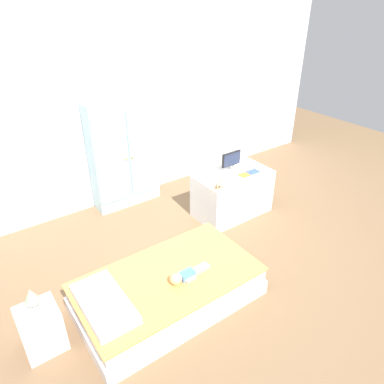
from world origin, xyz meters
name	(u,v)px	position (x,y,z in m)	size (l,w,h in m)	color
ground_plane	(199,256)	(0.00, 0.00, -0.01)	(10.00, 10.00, 0.02)	brown
back_wall	(119,93)	(0.00, 1.57, 1.35)	(6.40, 0.05, 2.70)	silver
bed	(168,289)	(-0.59, -0.34, 0.14)	(1.54, 0.86, 0.29)	white
pillow	(104,304)	(-1.16, -0.34, 0.32)	(0.32, 0.62, 0.07)	white
doll	(183,276)	(-0.51, -0.44, 0.33)	(0.39, 0.13, 0.10)	#4C84C6
nightstand	(41,329)	(-1.60, -0.16, 0.19)	(0.29, 0.29, 0.37)	silver
table_lamp	(31,297)	(-1.60, -0.16, 0.52)	(0.11, 0.11, 0.21)	#B7B2AD
wardrobe	(124,154)	(-0.10, 1.40, 0.67)	(0.81, 0.29, 1.33)	silver
tv_stand	(232,193)	(0.80, 0.43, 0.27)	(0.89, 0.50, 0.54)	white
tv_monitor	(231,160)	(0.83, 0.51, 0.67)	(0.26, 0.10, 0.23)	#99999E
rocking_horse_toy	(219,183)	(0.45, 0.26, 0.59)	(0.10, 0.04, 0.12)	#8E6642
book_orange	(244,175)	(0.87, 0.32, 0.54)	(0.12, 0.10, 0.01)	orange
book_blue	(253,172)	(1.00, 0.32, 0.55)	(0.15, 0.09, 0.01)	blue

